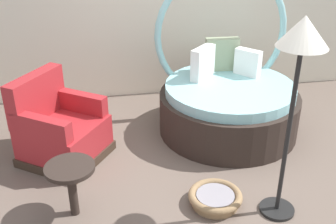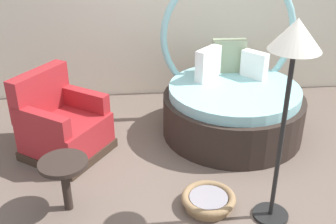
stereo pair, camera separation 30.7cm
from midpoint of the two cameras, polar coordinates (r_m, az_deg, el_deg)
name	(u,v)px [view 1 (the left image)]	position (r m, az deg, el deg)	size (l,w,h in m)	color
ground_plane	(203,173)	(4.44, 2.80, -8.41)	(8.00, 8.00, 0.02)	#66564C
round_daybed	(228,99)	(5.10, 6.46, 1.82)	(1.68, 1.68, 1.93)	#2D231E
red_armchair	(60,131)	(4.71, -16.46, -2.50)	(1.11, 1.11, 0.94)	#38281E
pet_basket	(215,198)	(3.99, 4.26, -11.71)	(0.51, 0.51, 0.13)	#8E704C
side_table	(71,175)	(3.80, -15.52, -8.37)	(0.44, 0.44, 0.52)	#2D231E
floor_lamp	(300,53)	(3.29, 15.17, 7.79)	(0.40, 0.40, 1.82)	black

